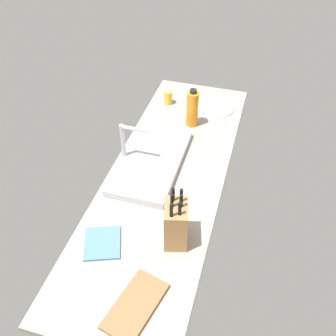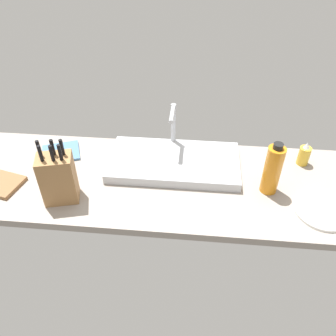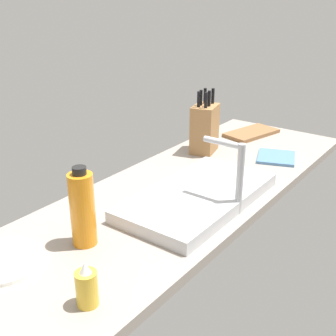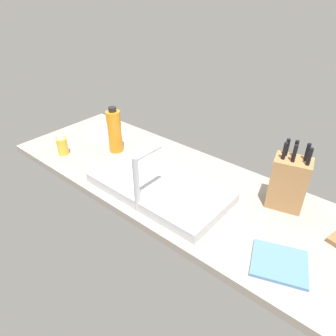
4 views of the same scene
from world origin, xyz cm
name	(u,v)px [view 1 (image 1 of 4)]	position (x,y,z in cm)	size (l,w,h in cm)	color
countertop_slab	(167,177)	(0.00, 0.00, 1.75)	(186.87, 59.93, 3.50)	gray
sink_basin	(151,161)	(5.64, 10.33, 5.70)	(59.75, 31.21, 4.40)	#B7BABF
faucet	(126,141)	(4.18, 23.12, 18.14)	(5.50, 14.97, 24.30)	#B7BABF
knife_block	(176,224)	(-38.97, -15.32, 14.61)	(15.55, 12.84, 28.26)	#9E7042
cutting_board	(135,306)	(-73.87, -8.91, 4.40)	(28.08, 14.43, 1.80)	brown
soap_bottle	(168,97)	(65.53, 18.08, 8.49)	(5.33, 5.33, 11.76)	gold
water_bottle	(192,109)	(47.23, -2.15, 14.87)	(7.22, 7.22, 24.22)	orange
dinner_plate	(215,108)	(67.65, -12.98, 4.10)	(22.80, 22.80, 1.20)	white
dish_towel	(102,243)	(-50.20, 14.93, 4.10)	(17.47, 15.67, 1.20)	teal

